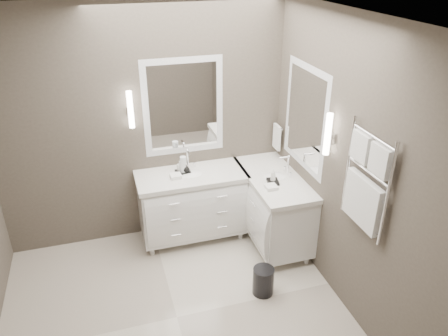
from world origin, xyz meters
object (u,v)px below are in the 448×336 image
object	(u,v)px
vanity_back	(192,201)
waste_bin	(263,281)
towel_ladder	(365,186)
vanity_right	(273,204)

from	to	relation	value
vanity_back	waste_bin	world-z (taller)	vanity_back
waste_bin	towel_ladder	bearing A→B (deg)	-36.27
waste_bin	vanity_right	bearing A→B (deg)	62.68
vanity_right	waste_bin	world-z (taller)	vanity_right
towel_ladder	waste_bin	world-z (taller)	towel_ladder
vanity_right	towel_ladder	bearing A→B (deg)	-80.16
towel_ladder	waste_bin	xyz separation A→B (m)	(-0.65, 0.48, -1.24)
towel_ladder	waste_bin	size ratio (longest dim) A/B	3.04
vanity_right	towel_ladder	world-z (taller)	towel_ladder
vanity_right	towel_ladder	size ratio (longest dim) A/B	1.38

